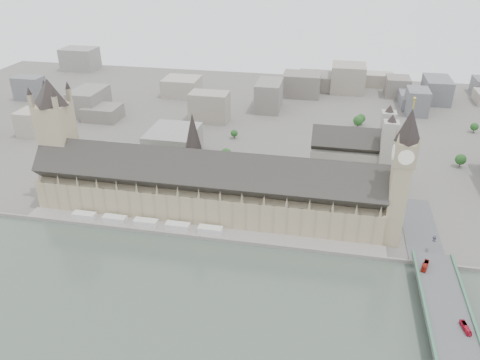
% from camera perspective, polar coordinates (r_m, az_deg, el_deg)
% --- Properties ---
extents(ground, '(900.00, 900.00, 0.00)m').
position_cam_1_polar(ground, '(354.44, -4.91, -5.78)').
color(ground, '#595651').
rests_on(ground, ground).
extents(embankment_wall, '(600.00, 1.50, 3.00)m').
position_cam_1_polar(embankment_wall, '(341.73, -5.61, -6.92)').
color(embankment_wall, gray).
rests_on(embankment_wall, ground).
extents(river_terrace, '(270.00, 15.00, 2.00)m').
position_cam_1_polar(river_terrace, '(347.92, -5.25, -6.30)').
color(river_terrace, gray).
rests_on(river_terrace, ground).
extents(terrace_tents, '(118.00, 7.00, 4.00)m').
position_cam_1_polar(terrace_tents, '(358.87, -11.42, -5.06)').
color(terrace_tents, silver).
rests_on(terrace_tents, river_terrace).
extents(palace_of_westminster, '(265.00, 40.73, 55.44)m').
position_cam_1_polar(palace_of_westminster, '(358.98, -4.20, -1.06)').
color(palace_of_westminster, gray).
rests_on(palace_of_westminster, ground).
extents(elizabeth_tower, '(17.00, 17.00, 107.50)m').
position_cam_1_polar(elizabeth_tower, '(325.40, 19.14, 1.21)').
color(elizabeth_tower, gray).
rests_on(elizabeth_tower, ground).
extents(victoria_tower, '(30.00, 30.00, 100.00)m').
position_cam_1_polar(victoria_tower, '(398.61, -21.37, 5.21)').
color(victoria_tower, gray).
rests_on(victoria_tower, ground).
extents(central_tower, '(13.00, 13.00, 48.00)m').
position_cam_1_polar(central_tower, '(351.75, -5.71, 4.63)').
color(central_tower, '#9B906B').
rests_on(central_tower, ground).
extents(westminster_bridge, '(25.00, 325.00, 10.25)m').
position_cam_1_polar(westminster_bridge, '(282.17, 24.48, -17.67)').
color(westminster_bridge, '#474749').
rests_on(westminster_bridge, ground).
extents(westminster_abbey, '(68.00, 36.00, 64.00)m').
position_cam_1_polar(westminster_abbey, '(414.98, 13.57, 2.70)').
color(westminster_abbey, gray).
rests_on(westminster_abbey, ground).
extents(city_skyline_inland, '(720.00, 360.00, 38.00)m').
position_cam_1_polar(city_skyline_inland, '(563.38, 1.86, 9.44)').
color(city_skyline_inland, gray).
rests_on(city_skyline_inland, ground).
extents(park_trees, '(110.00, 30.00, 15.00)m').
position_cam_1_polar(park_trees, '(402.75, -4.01, -0.13)').
color(park_trees, '#184117').
rests_on(park_trees, ground).
extents(red_bus_north, '(6.29, 11.87, 3.23)m').
position_cam_1_polar(red_bus_north, '(318.21, 21.65, -9.68)').
color(red_bus_north, '#AD2013').
rests_on(red_bus_north, westminster_bridge).
extents(red_bus_south, '(4.41, 10.49, 2.85)m').
position_cam_1_polar(red_bus_south, '(283.70, 25.80, -15.90)').
color(red_bus_south, red).
rests_on(red_bus_south, westminster_bridge).
extents(car_approach, '(3.31, 5.79, 1.58)m').
position_cam_1_polar(car_approach, '(347.68, 22.60, -6.64)').
color(car_approach, gray).
rests_on(car_approach, westminster_bridge).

